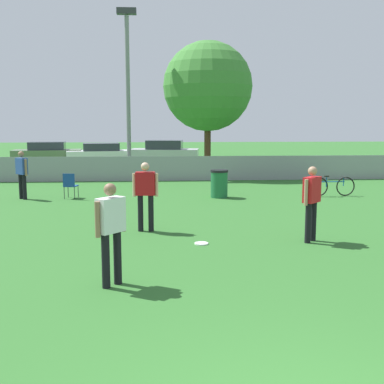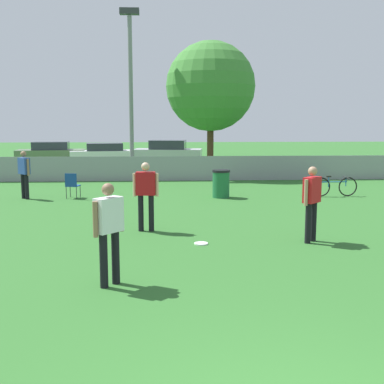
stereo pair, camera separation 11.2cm
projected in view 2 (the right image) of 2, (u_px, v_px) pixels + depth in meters
The scene contains 14 objects.
fence_backline at pixel (191, 168), 21.55m from camera, with size 23.43×0.07×1.21m.
light_pole at pixel (131, 78), 22.54m from camera, with size 0.90×0.36×7.79m.
tree_near_pole at pixel (211, 87), 23.15m from camera, with size 4.30×4.30×6.46m.
player_receiver_white at pixel (109, 226), 7.61m from camera, with size 0.47×0.48×1.66m.
player_thrower_red at pixel (146, 191), 11.47m from camera, with size 0.61×0.25×1.66m.
player_defender_red at pixel (312, 198), 10.40m from camera, with size 0.48×0.48×1.66m.
spectator_in_blue at pixel (24, 171), 16.34m from camera, with size 0.46×0.46×1.64m.
frisbee_disc at pixel (201, 243), 10.37m from camera, with size 0.30×0.30×0.03m.
folding_chair_sideline at pixel (72, 184), 16.51m from camera, with size 0.48×0.48×0.88m.
bicycle_sideline at pixel (334, 186), 16.98m from camera, with size 1.67×0.44×0.73m.
trash_bin at pixel (221, 184), 16.72m from camera, with size 0.62×0.62×0.97m.
parked_car_olive at pixel (51, 153), 30.44m from camera, with size 4.35×2.27×1.38m.
parked_car_white at pixel (105, 153), 30.26m from camera, with size 4.47×2.43×1.31m.
parked_car_silver at pixel (168, 152), 30.35m from camera, with size 4.44×2.39×1.48m.
Camera 2 is at (-1.17, -3.44, 2.61)m, focal length 45.00 mm.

